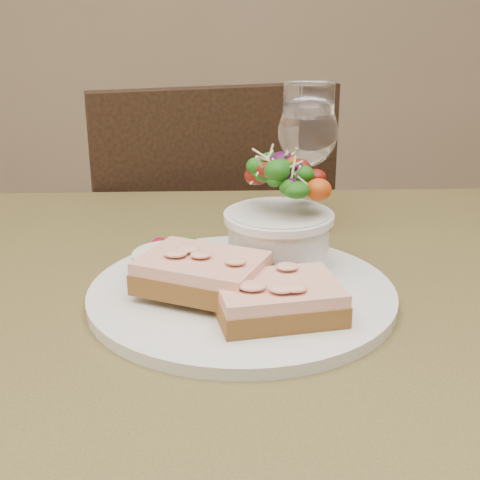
{
  "coord_description": "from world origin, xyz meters",
  "views": [
    {
      "loc": [
        -0.04,
        -0.61,
        1.04
      ],
      "look_at": [
        -0.01,
        0.01,
        0.81
      ],
      "focal_mm": 50.0,
      "sensor_mm": 36.0,
      "label": 1
    }
  ],
  "objects_px": {
    "sandwich_back": "(202,273)",
    "ramekin": "(169,267)",
    "sandwich_front": "(278,299)",
    "salad_bowl": "(279,214)",
    "dinner_plate": "(242,294)",
    "wine_glass": "(308,136)",
    "chair_far": "(200,362)",
    "cafe_table": "(253,386)"
  },
  "relations": [
    {
      "from": "chair_far",
      "to": "salad_bowl",
      "type": "xyz_separation_m",
      "value": [
        0.11,
        -0.59,
        0.53
      ]
    },
    {
      "from": "sandwich_front",
      "to": "ramekin",
      "type": "distance_m",
      "value": 0.13
    },
    {
      "from": "sandwich_back",
      "to": "salad_bowl",
      "type": "height_order",
      "value": "salad_bowl"
    },
    {
      "from": "ramekin",
      "to": "cafe_table",
      "type": "bearing_deg",
      "value": -8.51
    },
    {
      "from": "dinner_plate",
      "to": "sandwich_front",
      "type": "xyz_separation_m",
      "value": [
        0.03,
        -0.06,
        0.02
      ]
    },
    {
      "from": "cafe_table",
      "to": "sandwich_back",
      "type": "relative_size",
      "value": 5.59
    },
    {
      "from": "cafe_table",
      "to": "sandwich_back",
      "type": "height_order",
      "value": "sandwich_back"
    },
    {
      "from": "sandwich_front",
      "to": "sandwich_back",
      "type": "bearing_deg",
      "value": 137.69
    },
    {
      "from": "dinner_plate",
      "to": "ramekin",
      "type": "distance_m",
      "value": 0.08
    },
    {
      "from": "ramekin",
      "to": "sandwich_back",
      "type": "bearing_deg",
      "value": -37.53
    },
    {
      "from": "sandwich_front",
      "to": "wine_glass",
      "type": "height_order",
      "value": "wine_glass"
    },
    {
      "from": "chair_far",
      "to": "wine_glass",
      "type": "height_order",
      "value": "wine_glass"
    },
    {
      "from": "salad_bowl",
      "to": "wine_glass",
      "type": "height_order",
      "value": "wine_glass"
    },
    {
      "from": "cafe_table",
      "to": "chair_far",
      "type": "distance_m",
      "value": 0.75
    },
    {
      "from": "sandwich_back",
      "to": "salad_bowl",
      "type": "relative_size",
      "value": 1.13
    },
    {
      "from": "sandwich_front",
      "to": "ramekin",
      "type": "height_order",
      "value": "ramekin"
    },
    {
      "from": "ramekin",
      "to": "sandwich_front",
      "type": "bearing_deg",
      "value": -33.95
    },
    {
      "from": "salad_bowl",
      "to": "sandwich_front",
      "type": "bearing_deg",
      "value": -95.18
    },
    {
      "from": "sandwich_back",
      "to": "salad_bowl",
      "type": "bearing_deg",
      "value": 67.94
    },
    {
      "from": "chair_far",
      "to": "sandwich_back",
      "type": "relative_size",
      "value": 6.28
    },
    {
      "from": "sandwich_back",
      "to": "ramekin",
      "type": "height_order",
      "value": "sandwich_back"
    },
    {
      "from": "chair_far",
      "to": "wine_glass",
      "type": "bearing_deg",
      "value": 95.22
    },
    {
      "from": "cafe_table",
      "to": "ramekin",
      "type": "relative_size",
      "value": 11.83
    },
    {
      "from": "dinner_plate",
      "to": "sandwich_front",
      "type": "height_order",
      "value": "sandwich_front"
    },
    {
      "from": "sandwich_back",
      "to": "dinner_plate",
      "type": "bearing_deg",
      "value": 47.08
    },
    {
      "from": "sandwich_front",
      "to": "salad_bowl",
      "type": "relative_size",
      "value": 1.0
    },
    {
      "from": "sandwich_front",
      "to": "wine_glass",
      "type": "bearing_deg",
      "value": 67.47
    },
    {
      "from": "sandwich_front",
      "to": "sandwich_back",
      "type": "relative_size",
      "value": 0.89
    },
    {
      "from": "sandwich_front",
      "to": "wine_glass",
      "type": "xyz_separation_m",
      "value": [
        0.06,
        0.28,
        0.1
      ]
    },
    {
      "from": "cafe_table",
      "to": "salad_bowl",
      "type": "distance_m",
      "value": 0.19
    },
    {
      "from": "chair_far",
      "to": "ramekin",
      "type": "relative_size",
      "value": 13.3
    },
    {
      "from": "chair_far",
      "to": "dinner_plate",
      "type": "height_order",
      "value": "chair_far"
    },
    {
      "from": "dinner_plate",
      "to": "sandwich_back",
      "type": "height_order",
      "value": "sandwich_back"
    },
    {
      "from": "cafe_table",
      "to": "dinner_plate",
      "type": "height_order",
      "value": "dinner_plate"
    },
    {
      "from": "salad_bowl",
      "to": "sandwich_back",
      "type": "bearing_deg",
      "value": -137.15
    },
    {
      "from": "dinner_plate",
      "to": "wine_glass",
      "type": "height_order",
      "value": "wine_glass"
    },
    {
      "from": "dinner_plate",
      "to": "salad_bowl",
      "type": "relative_size",
      "value": 2.45
    },
    {
      "from": "dinner_plate",
      "to": "ramekin",
      "type": "xyz_separation_m",
      "value": [
        -0.07,
        0.01,
        0.03
      ]
    },
    {
      "from": "chair_far",
      "to": "dinner_plate",
      "type": "relative_size",
      "value": 2.89
    },
    {
      "from": "cafe_table",
      "to": "dinner_plate",
      "type": "distance_m",
      "value": 0.11
    },
    {
      "from": "sandwich_back",
      "to": "ramekin",
      "type": "relative_size",
      "value": 2.12
    },
    {
      "from": "ramekin",
      "to": "salad_bowl",
      "type": "bearing_deg",
      "value": 23.0
    }
  ]
}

